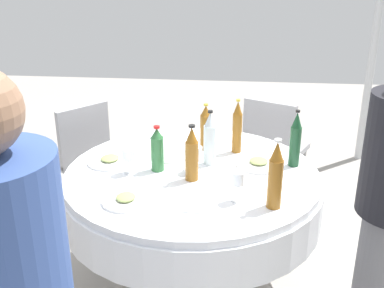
{
  "coord_description": "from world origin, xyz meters",
  "views": [
    {
      "loc": [
        2.29,
        0.24,
        1.82
      ],
      "look_at": [
        0.0,
        0.0,
        0.9
      ],
      "focal_mm": 43.54,
      "sensor_mm": 36.0,
      "label": 1
    }
  ],
  "objects_px": {
    "wine_glass_mid": "(196,155)",
    "plate_north": "(126,200)",
    "dining_table": "(192,195)",
    "plate_rear": "(171,155)",
    "chair_inner": "(78,150)",
    "bottle_green_outer": "(157,150)",
    "bottle_amber_mid": "(237,128)",
    "bottle_dark_green_west": "(295,140)",
    "bottle_amber_front": "(275,176)",
    "bottle_clear_right": "(210,140)",
    "wine_glass_right": "(238,180)",
    "chair_right": "(273,143)",
    "wine_glass_near": "(129,156)",
    "plate_south": "(259,163)",
    "bottle_amber_near": "(206,128)",
    "plate_far": "(110,160)",
    "bottle_amber_inner": "(192,155)"
  },
  "relations": [
    {
      "from": "bottle_dark_green_west",
      "to": "bottle_amber_front",
      "type": "bearing_deg",
      "value": -15.92
    },
    {
      "from": "bottle_amber_front",
      "to": "bottle_amber_near",
      "type": "xyz_separation_m",
      "value": [
        -0.67,
        -0.37,
        -0.02
      ]
    },
    {
      "from": "wine_glass_near",
      "to": "plate_north",
      "type": "xyz_separation_m",
      "value": [
        0.32,
        0.06,
        -0.09
      ]
    },
    {
      "from": "chair_right",
      "to": "bottle_amber_inner",
      "type": "bearing_deg",
      "value": -87.4
    },
    {
      "from": "chair_inner",
      "to": "bottle_green_outer",
      "type": "bearing_deg",
      "value": -96.86
    },
    {
      "from": "bottle_clear_right",
      "to": "plate_far",
      "type": "xyz_separation_m",
      "value": [
        0.04,
        -0.56,
        -0.13
      ]
    },
    {
      "from": "dining_table",
      "to": "bottle_amber_inner",
      "type": "bearing_deg",
      "value": 5.35
    },
    {
      "from": "dining_table",
      "to": "bottle_amber_front",
      "type": "distance_m",
      "value": 0.63
    },
    {
      "from": "bottle_dark_green_west",
      "to": "plate_north",
      "type": "height_order",
      "value": "bottle_dark_green_west"
    },
    {
      "from": "bottle_dark_green_west",
      "to": "chair_inner",
      "type": "relative_size",
      "value": 0.37
    },
    {
      "from": "bottle_clear_right",
      "to": "plate_far",
      "type": "height_order",
      "value": "bottle_clear_right"
    },
    {
      "from": "plate_far",
      "to": "bottle_green_outer",
      "type": "bearing_deg",
      "value": 75.9
    },
    {
      "from": "plate_south",
      "to": "plate_north",
      "type": "xyz_separation_m",
      "value": [
        0.49,
        -0.64,
        -0.0
      ]
    },
    {
      "from": "wine_glass_mid",
      "to": "plate_north",
      "type": "xyz_separation_m",
      "value": [
        0.38,
        -0.3,
        -0.09
      ]
    },
    {
      "from": "plate_north",
      "to": "chair_right",
      "type": "height_order",
      "value": "chair_right"
    },
    {
      "from": "bottle_amber_mid",
      "to": "plate_north",
      "type": "relative_size",
      "value": 1.42
    },
    {
      "from": "wine_glass_right",
      "to": "plate_rear",
      "type": "height_order",
      "value": "wine_glass_right"
    },
    {
      "from": "plate_south",
      "to": "chair_inner",
      "type": "xyz_separation_m",
      "value": [
        -0.64,
        -1.28,
        -0.23
      ]
    },
    {
      "from": "bottle_dark_green_west",
      "to": "bottle_amber_mid",
      "type": "relative_size",
      "value": 0.99
    },
    {
      "from": "plate_far",
      "to": "chair_right",
      "type": "height_order",
      "value": "chair_right"
    },
    {
      "from": "bottle_clear_right",
      "to": "chair_right",
      "type": "height_order",
      "value": "bottle_clear_right"
    },
    {
      "from": "chair_inner",
      "to": "wine_glass_mid",
      "type": "bearing_deg",
      "value": -89.61
    },
    {
      "from": "plate_south",
      "to": "plate_far",
      "type": "height_order",
      "value": "same"
    },
    {
      "from": "bottle_green_outer",
      "to": "chair_right",
      "type": "bearing_deg",
      "value": 145.97
    },
    {
      "from": "bottle_amber_inner",
      "to": "chair_right",
      "type": "xyz_separation_m",
      "value": [
        -1.13,
        0.5,
        -0.36
      ]
    },
    {
      "from": "bottle_green_outer",
      "to": "plate_south",
      "type": "distance_m",
      "value": 0.57
    },
    {
      "from": "bottle_clear_right",
      "to": "wine_glass_right",
      "type": "relative_size",
      "value": 2.07
    },
    {
      "from": "bottle_amber_inner",
      "to": "plate_south",
      "type": "relative_size",
      "value": 1.19
    },
    {
      "from": "wine_glass_near",
      "to": "plate_north",
      "type": "bearing_deg",
      "value": 10.03
    },
    {
      "from": "dining_table",
      "to": "bottle_dark_green_west",
      "type": "height_order",
      "value": "bottle_dark_green_west"
    },
    {
      "from": "plate_north",
      "to": "wine_glass_mid",
      "type": "bearing_deg",
      "value": 141.71
    },
    {
      "from": "bottle_clear_right",
      "to": "wine_glass_right",
      "type": "xyz_separation_m",
      "value": [
        0.42,
        0.16,
        -0.03
      ]
    },
    {
      "from": "plate_south",
      "to": "plate_rear",
      "type": "bearing_deg",
      "value": -98.83
    },
    {
      "from": "bottle_amber_near",
      "to": "chair_inner",
      "type": "distance_m",
      "value": 1.11
    },
    {
      "from": "bottle_dark_green_west",
      "to": "plate_south",
      "type": "xyz_separation_m",
      "value": [
        0.02,
        -0.19,
        -0.14
      ]
    },
    {
      "from": "bottle_amber_inner",
      "to": "plate_far",
      "type": "bearing_deg",
      "value": -109.25
    },
    {
      "from": "wine_glass_near",
      "to": "plate_south",
      "type": "xyz_separation_m",
      "value": [
        -0.17,
        0.7,
        -0.09
      ]
    },
    {
      "from": "bottle_dark_green_west",
      "to": "wine_glass_near",
      "type": "height_order",
      "value": "bottle_dark_green_west"
    },
    {
      "from": "bottle_amber_front",
      "to": "bottle_amber_mid",
      "type": "height_order",
      "value": "bottle_amber_front"
    },
    {
      "from": "bottle_amber_mid",
      "to": "wine_glass_mid",
      "type": "height_order",
      "value": "bottle_amber_mid"
    },
    {
      "from": "dining_table",
      "to": "plate_rear",
      "type": "height_order",
      "value": "plate_rear"
    },
    {
      "from": "bottle_clear_right",
      "to": "wine_glass_near",
      "type": "bearing_deg",
      "value": -68.4
    },
    {
      "from": "dining_table",
      "to": "chair_inner",
      "type": "relative_size",
      "value": 1.62
    },
    {
      "from": "wine_glass_mid",
      "to": "plate_south",
      "type": "bearing_deg",
      "value": 108.7
    },
    {
      "from": "bottle_dark_green_west",
      "to": "chair_inner",
      "type": "height_order",
      "value": "bottle_dark_green_west"
    },
    {
      "from": "wine_glass_mid",
      "to": "chair_inner",
      "type": "bearing_deg",
      "value": -128.98
    },
    {
      "from": "bottle_amber_mid",
      "to": "plate_rear",
      "type": "bearing_deg",
      "value": -74.39
    },
    {
      "from": "plate_south",
      "to": "wine_glass_mid",
      "type": "bearing_deg",
      "value": -71.3
    },
    {
      "from": "bottle_dark_green_west",
      "to": "wine_glass_mid",
      "type": "height_order",
      "value": "bottle_dark_green_west"
    },
    {
      "from": "plate_far",
      "to": "chair_inner",
      "type": "relative_size",
      "value": 0.29
    }
  ]
}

